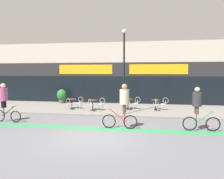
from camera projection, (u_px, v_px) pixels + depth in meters
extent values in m
plane|color=#5B5B60|center=(92.00, 138.00, 9.53)|extent=(120.00, 120.00, 0.00)
cube|color=slate|center=(116.00, 109.00, 16.66)|extent=(40.00, 5.50, 0.12)
cube|color=#B2A899|center=(123.00, 73.00, 21.12)|extent=(40.00, 4.00, 5.51)
cube|color=black|center=(121.00, 90.00, 19.29)|extent=(38.80, 0.10, 2.40)
cube|color=#232326|center=(121.00, 69.00, 19.17)|extent=(39.20, 0.14, 1.20)
cube|color=orange|center=(85.00, 69.00, 19.63)|extent=(4.90, 0.08, 0.84)
cube|color=orange|center=(158.00, 69.00, 18.58)|extent=(4.90, 0.08, 0.84)
cube|color=#2D844C|center=(100.00, 129.00, 11.05)|extent=(36.00, 0.70, 0.01)
cylinder|color=black|center=(72.00, 108.00, 16.59)|extent=(0.38, 0.38, 0.02)
cylinder|color=black|center=(72.00, 104.00, 16.56)|extent=(0.07, 0.07, 0.69)
cylinder|color=#4C3823|center=(72.00, 99.00, 16.53)|extent=(0.69, 0.69, 0.02)
cylinder|color=black|center=(93.00, 110.00, 15.86)|extent=(0.38, 0.38, 0.02)
cylinder|color=black|center=(93.00, 105.00, 15.83)|extent=(0.07, 0.07, 0.71)
cylinder|color=#4C3823|center=(93.00, 100.00, 15.80)|extent=(0.69, 0.69, 0.02)
cylinder|color=black|center=(128.00, 109.00, 16.37)|extent=(0.43, 0.43, 0.02)
cylinder|color=black|center=(128.00, 104.00, 16.34)|extent=(0.07, 0.07, 0.73)
cylinder|color=#4C3823|center=(128.00, 99.00, 16.31)|extent=(0.78, 0.78, 0.02)
cylinder|color=black|center=(155.00, 110.00, 15.98)|extent=(0.35, 0.35, 0.02)
cylinder|color=black|center=(155.00, 105.00, 15.96)|extent=(0.07, 0.07, 0.71)
cylinder|color=#4C3823|center=(155.00, 100.00, 15.93)|extent=(0.63, 0.63, 0.02)
cylinder|color=#B7B2AD|center=(69.00, 104.00, 16.01)|extent=(0.45, 0.45, 0.03)
cylinder|color=#B7B2AD|center=(69.00, 106.00, 16.20)|extent=(0.03, 0.03, 0.42)
cylinder|color=#B7B2AD|center=(72.00, 107.00, 16.12)|extent=(0.03, 0.03, 0.42)
cylinder|color=#B7B2AD|center=(67.00, 107.00, 15.94)|extent=(0.03, 0.03, 0.42)
cylinder|color=#B7B2AD|center=(70.00, 107.00, 15.85)|extent=(0.03, 0.03, 0.42)
torus|color=#B7B2AD|center=(68.00, 100.00, 15.83)|extent=(0.09, 0.41, 0.41)
cylinder|color=#B7B2AD|center=(66.00, 102.00, 15.89)|extent=(0.03, 0.03, 0.23)
cylinder|color=#B7B2AD|center=(70.00, 102.00, 15.79)|extent=(0.03, 0.03, 0.23)
cylinder|color=#B7B2AD|center=(79.00, 103.00, 16.46)|extent=(0.45, 0.45, 0.03)
cylinder|color=#B7B2AD|center=(76.00, 106.00, 16.39)|extent=(0.03, 0.03, 0.42)
cylinder|color=#B7B2AD|center=(78.00, 105.00, 16.65)|extent=(0.03, 0.03, 0.42)
cylinder|color=#B7B2AD|center=(80.00, 106.00, 16.31)|extent=(0.03, 0.03, 0.42)
cylinder|color=#B7B2AD|center=(81.00, 106.00, 16.57)|extent=(0.03, 0.03, 0.42)
torus|color=#B7B2AD|center=(81.00, 99.00, 16.39)|extent=(0.41, 0.08, 0.41)
cylinder|color=#B7B2AD|center=(80.00, 102.00, 16.24)|extent=(0.03, 0.03, 0.23)
cylinder|color=#B7B2AD|center=(82.00, 101.00, 16.57)|extent=(0.03, 0.03, 0.23)
cylinder|color=#B7B2AD|center=(91.00, 105.00, 15.29)|extent=(0.45, 0.45, 0.03)
cylinder|color=#B7B2AD|center=(90.00, 108.00, 15.48)|extent=(0.03, 0.03, 0.42)
cylinder|color=#B7B2AD|center=(93.00, 108.00, 15.40)|extent=(0.03, 0.03, 0.42)
cylinder|color=#B7B2AD|center=(88.00, 109.00, 15.21)|extent=(0.03, 0.03, 0.42)
cylinder|color=#B7B2AD|center=(92.00, 109.00, 15.13)|extent=(0.03, 0.03, 0.42)
torus|color=#B7B2AD|center=(90.00, 102.00, 15.10)|extent=(0.08, 0.41, 0.41)
cylinder|color=#B7B2AD|center=(87.00, 104.00, 15.16)|extent=(0.03, 0.03, 0.23)
cylinder|color=#B7B2AD|center=(92.00, 104.00, 15.06)|extent=(0.03, 0.03, 0.23)
cylinder|color=#B7B2AD|center=(100.00, 104.00, 15.74)|extent=(0.44, 0.44, 0.03)
cylinder|color=#B7B2AD|center=(98.00, 108.00, 15.66)|extent=(0.03, 0.03, 0.42)
cylinder|color=#B7B2AD|center=(99.00, 107.00, 15.93)|extent=(0.03, 0.03, 0.42)
cylinder|color=#B7B2AD|center=(101.00, 108.00, 15.58)|extent=(0.03, 0.03, 0.42)
cylinder|color=#B7B2AD|center=(103.00, 107.00, 15.85)|extent=(0.03, 0.03, 0.42)
torus|color=#B7B2AD|center=(102.00, 101.00, 15.67)|extent=(0.41, 0.08, 0.41)
cylinder|color=#B7B2AD|center=(102.00, 103.00, 15.52)|extent=(0.03, 0.03, 0.23)
cylinder|color=#B7B2AD|center=(103.00, 102.00, 15.84)|extent=(0.03, 0.03, 0.23)
cylinder|color=#B7B2AD|center=(127.00, 104.00, 15.80)|extent=(0.45, 0.45, 0.03)
cylinder|color=#B7B2AD|center=(125.00, 107.00, 15.96)|extent=(0.03, 0.03, 0.42)
cylinder|color=#B7B2AD|center=(129.00, 107.00, 15.95)|extent=(0.03, 0.03, 0.42)
cylinder|color=#B7B2AD|center=(125.00, 108.00, 15.68)|extent=(0.03, 0.03, 0.42)
cylinder|color=#B7B2AD|center=(129.00, 108.00, 15.67)|extent=(0.03, 0.03, 0.42)
torus|color=#B7B2AD|center=(127.00, 101.00, 15.61)|extent=(0.08, 0.41, 0.41)
cylinder|color=#B7B2AD|center=(125.00, 103.00, 15.63)|extent=(0.03, 0.03, 0.23)
cylinder|color=#B7B2AD|center=(130.00, 103.00, 15.61)|extent=(0.03, 0.03, 0.23)
cylinder|color=#B7B2AD|center=(135.00, 103.00, 16.25)|extent=(0.44, 0.44, 0.03)
cylinder|color=#B7B2AD|center=(133.00, 107.00, 16.14)|extent=(0.03, 0.03, 0.42)
cylinder|color=#B7B2AD|center=(133.00, 106.00, 16.42)|extent=(0.03, 0.03, 0.42)
cylinder|color=#B7B2AD|center=(137.00, 107.00, 16.12)|extent=(0.03, 0.03, 0.42)
cylinder|color=#B7B2AD|center=(137.00, 106.00, 16.40)|extent=(0.03, 0.03, 0.42)
torus|color=#B7B2AD|center=(138.00, 100.00, 16.22)|extent=(0.41, 0.07, 0.41)
cylinder|color=#B7B2AD|center=(138.00, 102.00, 16.06)|extent=(0.03, 0.03, 0.23)
cylinder|color=#B7B2AD|center=(137.00, 101.00, 16.40)|extent=(0.03, 0.03, 0.23)
cylinder|color=#B7B2AD|center=(156.00, 105.00, 15.41)|extent=(0.43, 0.43, 0.03)
cylinder|color=#B7B2AD|center=(153.00, 108.00, 15.58)|extent=(0.03, 0.03, 0.42)
cylinder|color=#B7B2AD|center=(157.00, 108.00, 15.55)|extent=(0.03, 0.03, 0.42)
cylinder|color=#B7B2AD|center=(154.00, 108.00, 15.30)|extent=(0.03, 0.03, 0.42)
cylinder|color=#B7B2AD|center=(158.00, 108.00, 15.27)|extent=(0.03, 0.03, 0.42)
torus|color=#B7B2AD|center=(156.00, 102.00, 15.22)|extent=(0.06, 0.41, 0.41)
cylinder|color=#B7B2AD|center=(153.00, 103.00, 15.24)|extent=(0.03, 0.03, 0.23)
cylinder|color=#B7B2AD|center=(158.00, 104.00, 15.21)|extent=(0.03, 0.03, 0.23)
cylinder|color=#B7B2AD|center=(163.00, 104.00, 15.86)|extent=(0.41, 0.41, 0.03)
cylinder|color=#B7B2AD|center=(161.00, 107.00, 15.76)|extent=(0.03, 0.03, 0.42)
cylinder|color=#B7B2AD|center=(161.00, 107.00, 16.04)|extent=(0.03, 0.03, 0.42)
cylinder|color=#B7B2AD|center=(165.00, 107.00, 15.71)|extent=(0.03, 0.03, 0.42)
cylinder|color=#B7B2AD|center=(165.00, 107.00, 15.99)|extent=(0.03, 0.03, 0.42)
torus|color=#B7B2AD|center=(166.00, 100.00, 15.81)|extent=(0.41, 0.03, 0.41)
cylinder|color=#B7B2AD|center=(166.00, 103.00, 15.65)|extent=(0.03, 0.03, 0.23)
cylinder|color=#B7B2AD|center=(165.00, 102.00, 15.99)|extent=(0.03, 0.03, 0.23)
cylinder|color=#4C4C51|center=(62.00, 101.00, 19.43)|extent=(0.52, 0.52, 0.37)
ellipsoid|color=#28662D|center=(62.00, 95.00, 19.39)|extent=(0.84, 0.84, 1.01)
cylinder|color=black|center=(124.00, 74.00, 14.13)|extent=(0.12, 0.12, 5.27)
sphere|color=beige|center=(124.00, 31.00, 13.91)|extent=(0.26, 0.26, 0.26)
torus|color=black|center=(109.00, 121.00, 11.17)|extent=(0.71, 0.06, 0.71)
torus|color=black|center=(130.00, 122.00, 10.98)|extent=(0.71, 0.06, 0.71)
cylinder|color=red|center=(119.00, 116.00, 11.06)|extent=(0.85, 0.05, 0.64)
cylinder|color=red|center=(124.00, 117.00, 11.01)|extent=(0.04, 0.04, 0.50)
cylinder|color=red|center=(110.00, 110.00, 11.11)|extent=(0.03, 0.48, 0.03)
cylinder|color=#4C3D2D|center=(124.00, 108.00, 10.89)|extent=(0.17, 0.17, 0.41)
cylinder|color=#4C3D2D|center=(125.00, 108.00, 11.07)|extent=(0.17, 0.17, 0.41)
cylinder|color=#B2A38E|center=(124.00, 97.00, 10.93)|extent=(0.48, 0.48, 0.74)
sphere|color=#9E7051|center=(124.00, 87.00, 10.89)|extent=(0.28, 0.28, 0.28)
torus|color=black|center=(16.00, 117.00, 12.42)|extent=(0.68, 0.10, 0.68)
torus|color=black|center=(0.00, 116.00, 12.66)|extent=(0.68, 0.10, 0.68)
cylinder|color=black|center=(8.00, 111.00, 12.51)|extent=(0.82, 0.10, 0.62)
cylinder|color=black|center=(4.00, 112.00, 12.58)|extent=(0.04, 0.04, 0.48)
cylinder|color=black|center=(14.00, 106.00, 12.39)|extent=(0.06, 0.48, 0.03)
cylinder|color=black|center=(5.00, 104.00, 12.63)|extent=(0.17, 0.17, 0.40)
cylinder|color=black|center=(3.00, 105.00, 12.46)|extent=(0.17, 0.17, 0.40)
cylinder|color=#A84C7F|center=(3.00, 95.00, 12.50)|extent=(0.50, 0.50, 0.73)
sphere|color=beige|center=(3.00, 86.00, 12.46)|extent=(0.27, 0.27, 0.27)
torus|color=black|center=(213.00, 124.00, 10.54)|extent=(0.70, 0.08, 0.70)
torus|color=black|center=(190.00, 124.00, 10.68)|extent=(0.70, 0.08, 0.70)
cylinder|color=#2D753D|center=(203.00, 118.00, 10.58)|extent=(0.84, 0.08, 0.63)
cylinder|color=#2D753D|center=(196.00, 119.00, 10.62)|extent=(0.04, 0.04, 0.49)
cylinder|color=#2D753D|center=(212.00, 112.00, 10.50)|extent=(0.05, 0.48, 0.03)
cylinder|color=#4C3D2D|center=(196.00, 110.00, 10.67)|extent=(0.16, 0.16, 0.37)
cylinder|color=#4C3D2D|center=(197.00, 110.00, 10.50)|extent=(0.16, 0.16, 0.37)
cylinder|color=#2D2D33|center=(197.00, 99.00, 10.55)|extent=(0.46, 0.46, 0.68)
sphere|color=tan|center=(197.00, 90.00, 10.51)|extent=(0.25, 0.25, 0.25)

